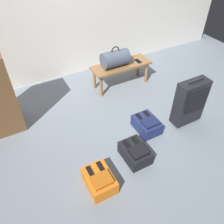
{
  "coord_description": "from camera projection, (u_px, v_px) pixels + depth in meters",
  "views": [
    {
      "loc": [
        -1.38,
        -2.05,
        2.27
      ],
      "look_at": [
        -0.29,
        -0.02,
        0.25
      ],
      "focal_mm": 36.27,
      "sensor_mm": 36.0,
      "label": 1
    }
  ],
  "objects": [
    {
      "name": "bench",
      "position": [
        121.0,
        68.0,
        3.77
      ],
      "size": [
        1.0,
        0.36,
        0.4
      ],
      "color": "olive",
      "rests_on": "ground"
    },
    {
      "name": "cell_phone",
      "position": [
        138.0,
        61.0,
        3.8
      ],
      "size": [
        0.07,
        0.14,
        0.01
      ],
      "color": "#191E4C",
      "rests_on": "bench"
    },
    {
      "name": "backpack_dark",
      "position": [
        135.0,
        153.0,
        2.74
      ],
      "size": [
        0.28,
        0.38,
        0.21
      ],
      "color": "black",
      "rests_on": "ground"
    },
    {
      "name": "backpack_navy",
      "position": [
        147.0,
        124.0,
        3.11
      ],
      "size": [
        0.28,
        0.38,
        0.21
      ],
      "color": "navy",
      "rests_on": "ground"
    },
    {
      "name": "suitcase_upright_charcoal",
      "position": [
        190.0,
        102.0,
        3.03
      ],
      "size": [
        0.43,
        0.21,
        0.73
      ],
      "color": "black",
      "rests_on": "ground"
    },
    {
      "name": "ground_plane",
      "position": [
        128.0,
        118.0,
        3.35
      ],
      "size": [
        6.6,
        6.6,
        0.0
      ],
      "primitive_type": "plane",
      "color": "slate"
    },
    {
      "name": "duffel_bag_slate",
      "position": [
        115.0,
        59.0,
        3.61
      ],
      "size": [
        0.44,
        0.26,
        0.34
      ],
      "color": "#475160",
      "rests_on": "bench"
    },
    {
      "name": "backpack_orange",
      "position": [
        99.0,
        180.0,
        2.46
      ],
      "size": [
        0.28,
        0.38,
        0.21
      ],
      "color": "orange",
      "rests_on": "ground"
    }
  ]
}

